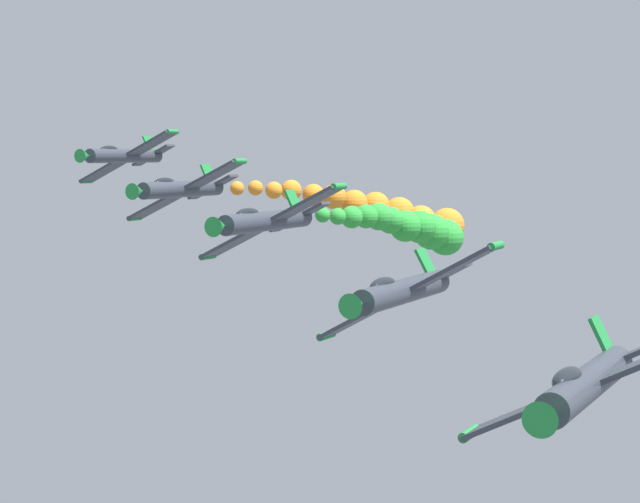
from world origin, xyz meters
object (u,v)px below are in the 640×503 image
object	(u,v)px
airplane_right_inner	(402,291)
airplane_left_inner	(586,384)
airplane_right_outer	(180,189)
airplane_trailing	(123,155)
airplane_left_outer	(265,221)

from	to	relation	value
airplane_right_inner	airplane_left_inner	bearing A→B (deg)	134.56
airplane_right_outer	airplane_trailing	xyz separation A→B (m)	(11.88, -10.24, 2.20)
airplane_right_inner	airplane_right_outer	bearing A→B (deg)	-38.01
airplane_trailing	airplane_right_inner	bearing A→B (deg)	141.03
airplane_left_inner	airplane_right_outer	bearing A→B (deg)	-40.54
airplane_right_inner	airplane_trailing	xyz separation A→B (m)	(35.03, -28.34, 5.93)
airplane_right_inner	airplane_left_outer	bearing A→B (deg)	-36.58
airplane_left_outer	airplane_right_outer	world-z (taller)	airplane_right_outer
airplane_left_inner	airplane_right_inner	world-z (taller)	airplane_right_inner
airplane_left_inner	airplane_left_outer	distance (m)	29.67
airplane_trailing	airplane_left_outer	bearing A→B (deg)	139.92
airplane_right_outer	airplane_trailing	size ratio (longest dim) A/B	1.00
airplane_right_outer	airplane_trailing	world-z (taller)	airplane_trailing
airplane_right_inner	airplane_left_outer	size ratio (longest dim) A/B	1.00
airplane_left_inner	airplane_right_outer	world-z (taller)	airplane_right_outer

